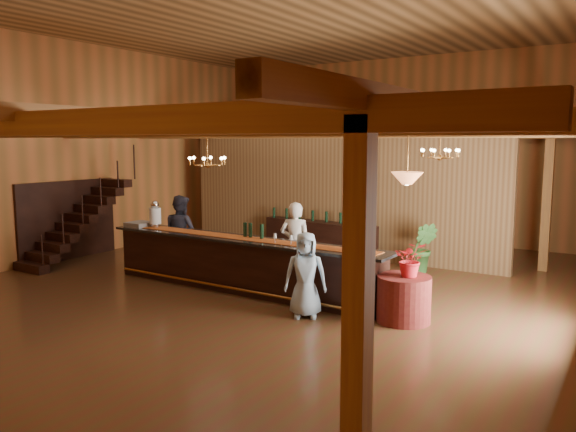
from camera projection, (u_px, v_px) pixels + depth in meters
The scene contains 27 objects.
floor at pixel (275, 285), 11.72m from camera, with size 14.00×14.00×0.00m, color #483119.
ceiling at pixel (275, 12), 10.99m from camera, with size 14.00×14.00×0.00m, color #B07F46.
wall_back at pixel (402, 149), 17.20m from camera, with size 12.00×0.10×5.50m, color #B2602F.
wall_left at pixel (83, 151), 14.56m from camera, with size 0.10×14.00×5.50m, color #B2602F.
beam_grid at pixel (288, 129), 11.72m from camera, with size 11.90×13.90×0.39m.
support_posts at pixel (261, 212), 11.09m from camera, with size 9.20×10.20×3.20m.
partition_wall at pixel (334, 197), 14.71m from camera, with size 9.00×0.18×3.10m, color brown.
staircase at pixel (76, 222), 13.88m from camera, with size 1.00×2.80×2.00m.
backroom_boxes at pixel (372, 226), 16.40m from camera, with size 4.10×0.60×1.10m.
tasting_bar at pixel (240, 264), 11.27m from camera, with size 6.47×0.91×1.09m.
beverage_dispenser at pixel (155, 215), 12.53m from camera, with size 0.26×0.26×0.60m.
glass_rack_tray at pixel (139, 224), 12.70m from camera, with size 0.50×0.50×0.10m, color gray.
raffle_drum at pixel (361, 243), 9.68m from camera, with size 0.34×0.24×0.30m.
bar_bottle_0 at pixel (245, 230), 11.27m from camera, with size 0.07×0.07×0.30m, color black.
bar_bottle_1 at pixel (250, 230), 11.19m from camera, with size 0.07×0.07×0.30m, color black.
bar_bottle_2 at pixel (262, 232), 11.04m from camera, with size 0.07×0.07×0.30m, color black.
backbar_shelf at pixel (319, 239), 14.67m from camera, with size 3.25×0.51×0.92m, color black.
round_table at pixel (404, 299), 9.35m from camera, with size 0.90×0.90×0.78m, color maroon.
chandelier_left at pixel (207, 161), 11.73m from camera, with size 0.80×0.80×0.77m.
chandelier_right at pixel (440, 153), 11.53m from camera, with size 0.80×0.80×0.60m.
pendant_lamp at pixel (407, 178), 9.08m from camera, with size 0.52×0.52×0.90m.
bartender at pixel (295, 245), 11.54m from camera, with size 0.64×0.42×1.77m, color silver.
staff_second at pixel (181, 233), 13.04m from camera, with size 0.86×0.67×1.76m, color #292935.
guest at pixel (305, 275), 9.55m from camera, with size 0.72×0.47×1.48m, color #99B8CE.
floor_plant at pixel (422, 248), 12.79m from camera, with size 0.64×0.52×1.17m, color #3B752E.
table_flowers at pixel (411, 259), 9.21m from camera, with size 0.53×0.46×0.59m, color red.
table_vase at pixel (409, 266), 9.30m from camera, with size 0.16×0.16×0.33m, color #AB7030.
Camera 1 is at (6.38, -9.48, 3.00)m, focal length 35.00 mm.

